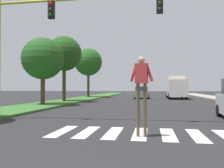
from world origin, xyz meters
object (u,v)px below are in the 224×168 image
(tree_mid, at_px, (43,59))
(truck_box_delivery, at_px, (176,87))
(tree_distant, at_px, (88,62))
(sedan_midblock, at_px, (142,93))
(pedestrian_performer, at_px, (141,83))
(traffic_light_gantry, at_px, (51,26))
(tree_far, at_px, (64,54))

(tree_mid, distance_m, truck_box_delivery, 19.38)
(tree_distant, bearing_deg, sedan_midblock, -8.38)
(truck_box_delivery, bearing_deg, pedestrian_performer, -98.19)
(traffic_light_gantry, distance_m, pedestrian_performer, 5.79)
(tree_mid, relative_size, traffic_light_gantry, 0.62)
(tree_far, height_order, pedestrian_performer, tree_far)
(tree_distant, relative_size, traffic_light_gantry, 0.81)
(tree_mid, xyz_separation_m, tree_distant, (-0.30, 15.60, 1.40))
(tree_far, distance_m, truck_box_delivery, 16.16)
(tree_far, distance_m, tree_distant, 10.67)
(tree_distant, bearing_deg, traffic_light_gantry, -78.90)
(sedan_midblock, distance_m, truck_box_delivery, 4.74)
(tree_far, relative_size, sedan_midblock, 1.65)
(pedestrian_performer, bearing_deg, tree_far, 118.39)
(pedestrian_performer, bearing_deg, traffic_light_gantry, 146.31)
(tree_distant, xyz_separation_m, traffic_light_gantry, (4.68, -23.86, -0.98))
(sedan_midblock, relative_size, truck_box_delivery, 0.66)
(tree_mid, bearing_deg, traffic_light_gantry, -62.03)
(tree_distant, height_order, sedan_midblock, tree_distant)
(truck_box_delivery, bearing_deg, traffic_light_gantry, -109.14)
(tree_distant, relative_size, pedestrian_performer, 2.92)
(pedestrian_performer, xyz_separation_m, sedan_midblock, (-0.93, 25.52, -0.88))
(tree_mid, xyz_separation_m, sedan_midblock, (7.72, 14.42, -3.16))
(tree_mid, bearing_deg, pedestrian_performer, -52.08)
(tree_distant, distance_m, traffic_light_gantry, 24.34)
(tree_far, bearing_deg, traffic_light_gantry, -71.54)
(sedan_midblock, bearing_deg, truck_box_delivery, 3.85)
(sedan_midblock, bearing_deg, traffic_light_gantry, -98.35)
(tree_distant, relative_size, truck_box_delivery, 1.17)
(pedestrian_performer, distance_m, truck_box_delivery, 26.10)
(tree_far, xyz_separation_m, tree_distant, (-0.28, 10.67, 0.28))
(tree_far, height_order, tree_distant, tree_distant)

